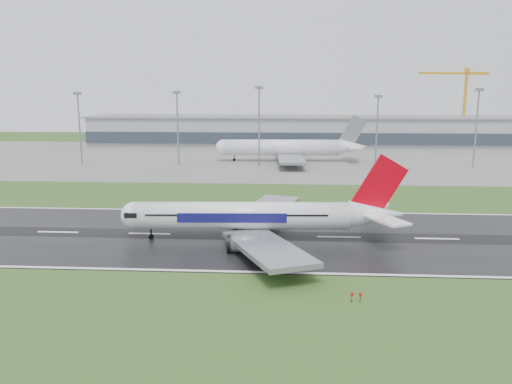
{
  "coord_description": "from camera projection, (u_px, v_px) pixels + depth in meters",
  "views": [
    {
      "loc": [
        -10.85,
        -102.56,
        30.05
      ],
      "look_at": [
        -18.03,
        12.0,
        7.0
      ],
      "focal_mm": 35.69,
      "sensor_mm": 36.0,
      "label": 1
    }
  ],
  "objects": [
    {
      "name": "parked_airliner",
      "position": [
        288.0,
        139.0,
        216.18
      ],
      "size": [
        67.73,
        63.47,
        19.02
      ],
      "primitive_type": null,
      "rotation": [
        0.0,
        0.0,
        0.05
      ],
      "color": "white",
      "rests_on": "apron"
    },
    {
      "name": "floodmast_0",
      "position": [
        80.0,
        130.0,
        206.54
      ],
      "size": [
        0.64,
        0.64,
        28.1
      ],
      "primitive_type": "cylinder",
      "color": "gray",
      "rests_on": "ground"
    },
    {
      "name": "ground",
      "position": [
        339.0,
        237.0,
        105.61
      ],
      "size": [
        520.0,
        520.0,
        0.0
      ],
      "primitive_type": "plane",
      "color": "#2B4C1C",
      "rests_on": "ground"
    },
    {
      "name": "floodmast_4",
      "position": [
        476.0,
        130.0,
        196.75
      ],
      "size": [
        0.64,
        0.64,
        29.62
      ],
      "primitive_type": "cylinder",
      "color": "gray",
      "rests_on": "ground"
    },
    {
      "name": "main_airliner",
      "position": [
        262.0,
        199.0,
        102.24
      ],
      "size": [
        59.78,
        57.22,
        16.83
      ],
      "primitive_type": null,
      "rotation": [
        0.0,
        0.0,
        0.05
      ],
      "color": "white",
      "rests_on": "runway"
    },
    {
      "name": "floodmast_2",
      "position": [
        259.0,
        128.0,
        201.84
      ],
      "size": [
        0.64,
        0.64,
        30.42
      ],
      "primitive_type": "cylinder",
      "color": "gray",
      "rests_on": "ground"
    },
    {
      "name": "floodmast_1",
      "position": [
        178.0,
        130.0,
        204.03
      ],
      "size": [
        0.64,
        0.64,
        28.52
      ],
      "primitive_type": "cylinder",
      "color": "gray",
      "rests_on": "ground"
    },
    {
      "name": "runway",
      "position": [
        339.0,
        237.0,
        105.6
      ],
      "size": [
        400.0,
        45.0,
        0.1
      ],
      "primitive_type": "cube",
      "color": "black",
      "rests_on": "ground"
    },
    {
      "name": "floodmast_3",
      "position": [
        377.0,
        133.0,
        199.33
      ],
      "size": [
        0.64,
        0.64,
        27.05
      ],
      "primitive_type": "cylinder",
      "color": "gray",
      "rests_on": "ground"
    },
    {
      "name": "tower_crane",
      "position": [
        464.0,
        106.0,
        291.61
      ],
      "size": [
        42.16,
        12.09,
        42.37
      ],
      "primitive_type": null,
      "rotation": [
        0.0,
        0.0,
        0.23
      ],
      "color": "gold",
      "rests_on": "ground"
    },
    {
      "name": "apron",
      "position": [
        312.0,
        158.0,
        227.92
      ],
      "size": [
        400.0,
        130.0,
        0.08
      ],
      "primitive_type": "cube",
      "color": "slate",
      "rests_on": "ground"
    },
    {
      "name": "terminal",
      "position": [
        307.0,
        131.0,
        285.16
      ],
      "size": [
        240.0,
        36.0,
        15.0
      ],
      "primitive_type": "cube",
      "color": "gray",
      "rests_on": "ground"
    }
  ]
}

